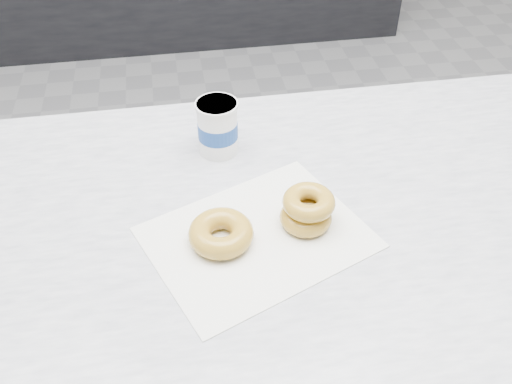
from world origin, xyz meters
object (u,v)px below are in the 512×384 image
Objects in this scene: counter at (281,359)px; donut_single at (221,233)px; donut_stack at (307,210)px; coffee_cup at (218,127)px.

donut_single is at bearing -158.98° from counter.
donut_single is at bearing -172.65° from donut_stack.
coffee_cup reaches higher than donut_single.
donut_stack is at bearing -49.01° from counter.
counter is 0.48m from donut_stack.
coffee_cup is (0.02, 0.25, 0.03)m from donut_single.
coffee_cup reaches higher than donut_stack.
donut_single is 0.98× the size of coffee_cup.
donut_single is at bearing -81.10° from coffee_cup.
counter is at bearing -49.43° from coffee_cup.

